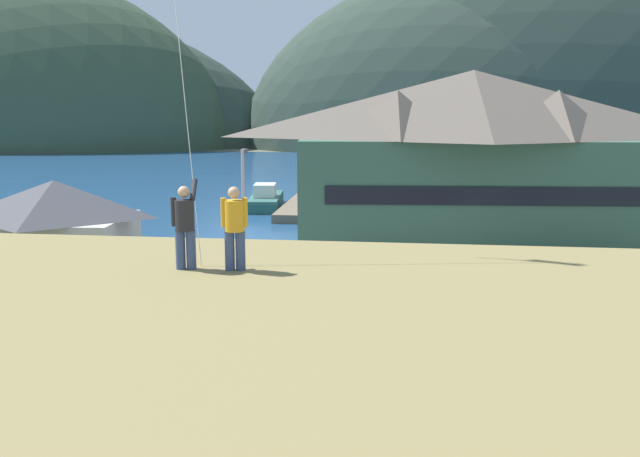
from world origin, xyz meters
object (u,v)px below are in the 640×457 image
object	(u,v)px
moored_boat_wharfside	(266,200)
parked_car_lone_by_shed	(185,273)
moored_boat_outer_mooring	(341,209)
parked_car_mid_row_center	(502,325)
wharf_dock	(305,206)
person_companion	(235,226)
parked_car_mid_row_far	(3,306)
parked_car_back_row_right	(377,340)
parking_light_pole	(244,205)
person_kite_flyer	(185,224)
storage_shed_near_lot	(57,236)
harbor_lodge	(471,153)

from	to	relation	value
moored_boat_wharfside	parked_car_lone_by_shed	xyz separation A→B (m)	(1.66, -27.55, 0.34)
moored_boat_outer_mooring	parked_car_mid_row_center	world-z (taller)	moored_boat_outer_mooring
wharf_dock	person_companion	bearing A→B (deg)	-83.67
parked_car_mid_row_center	person_companion	xyz separation A→B (m)	(-7.12, -11.26, 5.55)
parked_car_mid_row_far	moored_boat_outer_mooring	bearing A→B (deg)	69.21
parked_car_back_row_right	parking_light_pole	size ratio (longest dim) A/B	0.63
parked_car_mid_row_center	moored_boat_outer_mooring	bearing A→B (deg)	106.57
parked_car_lone_by_shed	person_companion	world-z (taller)	person_companion
moored_boat_wharfside	person_kite_flyer	xyz separation A→B (m)	(7.45, -44.82, 5.91)
parked_car_lone_by_shed	parking_light_pole	world-z (taller)	parking_light_pole
parked_car_mid_row_far	parked_car_lone_by_shed	distance (m)	8.20
storage_shed_near_lot	parked_car_lone_by_shed	bearing A→B (deg)	4.26
moored_boat_wharfside	parked_car_mid_row_far	xyz separation A→B (m)	(-3.94, -33.55, 0.34)
storage_shed_near_lot	person_companion	distance (m)	21.51
storage_shed_near_lot	wharf_dock	distance (m)	28.35
moored_boat_outer_mooring	parked_car_mid_row_far	bearing A→B (deg)	-110.79
parked_car_mid_row_far	moored_boat_wharfside	bearing A→B (deg)	83.31
moored_boat_wharfside	person_kite_flyer	bearing A→B (deg)	-80.56
storage_shed_near_lot	parked_car_mid_row_far	bearing A→B (deg)	-85.25
moored_boat_outer_mooring	parked_car_mid_row_far	world-z (taller)	moored_boat_outer_mooring
parking_light_pole	person_companion	xyz separation A→B (m)	(4.61, -20.25, 2.65)
person_kite_flyer	parked_car_lone_by_shed	bearing A→B (deg)	108.55
moored_boat_wharfside	person_companion	bearing A→B (deg)	-79.26
parked_car_mid_row_center	person_kite_flyer	size ratio (longest dim) A/B	2.31
wharf_dock	parked_car_back_row_right	xyz separation A→B (m)	(7.48, -34.79, 0.71)
harbor_lodge	moored_boat_wharfside	distance (m)	21.77
wharf_dock	parked_car_mid_row_center	xyz separation A→B (m)	(11.99, -32.61, 0.71)
wharf_dock	parking_light_pole	distance (m)	23.90
wharf_dock	parked_car_mid_row_center	distance (m)	34.75
moored_boat_outer_mooring	parked_car_mid_row_center	bearing A→B (deg)	-73.43
moored_boat_wharfside	parking_light_pole	size ratio (longest dim) A/B	1.24
harbor_lodge	person_kite_flyer	size ratio (longest dim) A/B	12.63
wharf_dock	parked_car_lone_by_shed	size ratio (longest dim) A/B	3.25
moored_boat_wharfside	parked_car_mid_row_center	distance (m)	37.00
person_companion	harbor_lodge	bearing A→B (deg)	76.21
harbor_lodge	storage_shed_near_lot	world-z (taller)	harbor_lodge
parked_car_mid_row_far	parked_car_mid_row_center	bearing A→B (deg)	0.02
moored_boat_outer_mooring	parked_car_mid_row_center	xyz separation A→B (m)	(8.59, -28.88, 0.34)
parking_light_pole	moored_boat_outer_mooring	bearing A→B (deg)	81.03
parked_car_back_row_right	person_companion	bearing A→B (deg)	-106.09
parked_car_mid_row_far	parking_light_pole	bearing A→B (deg)	48.97
parked_car_back_row_right	parked_car_lone_by_shed	xyz separation A→B (m)	(-9.46, 8.17, 0.00)
wharf_dock	parked_car_mid_row_far	bearing A→B (deg)	-103.06
wharf_dock	moored_boat_outer_mooring	xyz separation A→B (m)	(3.40, -3.74, 0.37)
storage_shed_near_lot	person_kite_flyer	size ratio (longest dim) A/B	4.01
person_kite_flyer	parked_car_mid_row_center	bearing A→B (deg)	54.10
wharf_dock	parked_car_mid_row_center	bearing A→B (deg)	-69.82
parking_light_pole	person_kite_flyer	bearing A→B (deg)	-80.03
moored_boat_outer_mooring	parked_car_lone_by_shed	distance (m)	23.51
storage_shed_near_lot	parked_car_lone_by_shed	size ratio (longest dim) A/B	1.74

